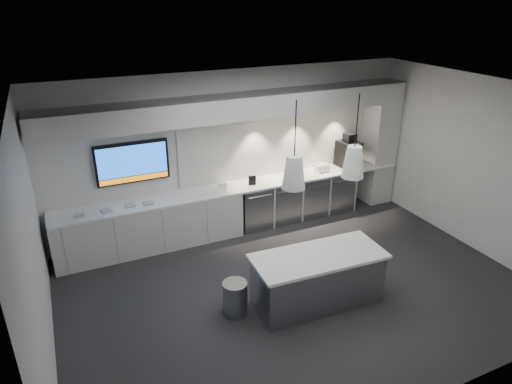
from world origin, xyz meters
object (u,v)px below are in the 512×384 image
bin (235,298)px  coffee_machine (348,153)px  island (317,279)px  wall_tv (132,162)px

bin → coffee_machine: coffee_machine is taller
island → wall_tv: bearing=127.4°
island → coffee_machine: coffee_machine is taller
wall_tv → coffee_machine: size_ratio=1.77×
wall_tv → bin: 3.03m
wall_tv → bin: size_ratio=2.50×
bin → wall_tv: bearing=107.3°
island → bin: bearing=169.3°
wall_tv → coffee_machine: wall_tv is taller
island → coffee_machine: bearing=51.4°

